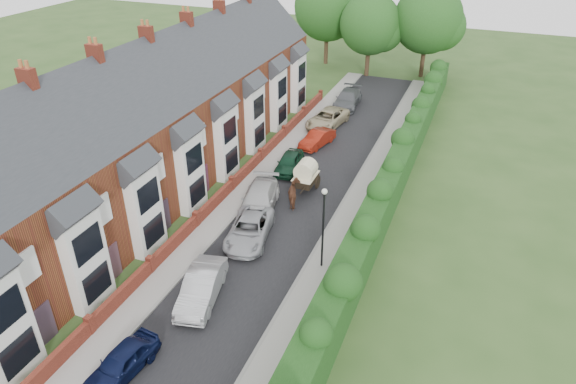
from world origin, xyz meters
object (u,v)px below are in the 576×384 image
Objects in this scene: lamppost at (323,219)px; car_navy at (122,362)px; car_silver_b at (249,229)px; car_silver_a at (202,287)px; horse at (295,194)px; car_red at (317,139)px; car_grey at (348,99)px; car_white at (259,200)px; car_green at (289,162)px; horse_cart at (306,174)px; car_beige at (327,119)px.

car_navy is (-5.83, -10.38, -2.65)m from lamppost.
car_silver_a is at bearing -101.27° from car_silver_b.
horse is (1.15, 10.60, 0.07)m from car_silver_a.
car_red is (-0.51, 14.42, -0.05)m from car_silver_b.
car_red is 0.73× the size of car_grey.
car_white is at bearing 82.80° from car_silver_a.
car_grey reaches higher than car_green.
car_navy is at bearing -111.12° from car_silver_a.
horse_cart reaches higher than car_silver_b.
horse is (2.02, 1.44, 0.07)m from car_white.
lamppost is 1.30× the size of car_red.
car_beige is at bearing 100.38° from horse_cart.
car_silver_a is at bearing -95.17° from horse_cart.
car_red is (0.32, 25.81, 0.00)m from car_navy.
lamppost is 2.58× the size of horse.
car_white is 11.09m from car_red.
car_white reaches higher than car_navy.
horse_cart reaches higher than car_silver_a.
car_silver_a is 2.35× the size of horse.
horse is at bearing 65.14° from car_silver_b.
car_green is 0.74× the size of car_grey.
car_silver_a reaches higher than car_silver_b.
car_red is at bearing 109.66° from lamppost.
car_beige is at bearing 110.34° from car_red.
car_silver_b is at bearing -99.44° from horse_cart.
car_beige is (-0.15, 15.46, -0.04)m from car_white.
car_beige is 1.61× the size of horse_cart.
car_green is at bearing 132.33° from horse_cart.
car_green is at bearing -82.26° from car_beige.
car_silver_a is 0.92× the size of car_silver_b.
lamppost is 5.72m from car_silver_b.
lamppost is at bearing -22.58° from car_silver_b.
car_silver_a is 5.82m from car_silver_b.
car_silver_b is (-5.00, 1.00, -2.59)m from lamppost.
horse reaches higher than car_grey.
horse is 2.22m from horse_cart.
car_silver_a is (-5.00, -4.82, -2.52)m from lamppost.
car_red is (-5.51, 15.42, -2.64)m from lamppost.
car_beige is 2.66× the size of horse.
car_green is at bearing -95.49° from car_grey.
car_silver_b is (0.00, 5.82, -0.07)m from car_silver_a.
horse_cart is at bearing -87.99° from car_grey.
car_navy is 0.71× the size of car_grey.
horse is (1.15, 4.78, 0.14)m from car_silver_b.
lamppost is at bearing -65.06° from car_green.
car_navy is 16.28m from horse.
lamppost is 1.02× the size of car_silver_b.
car_white is at bearing 93.34° from car_silver_b.
car_grey is (0.32, 5.60, 0.05)m from car_beige.
lamppost reaches higher than car_green.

